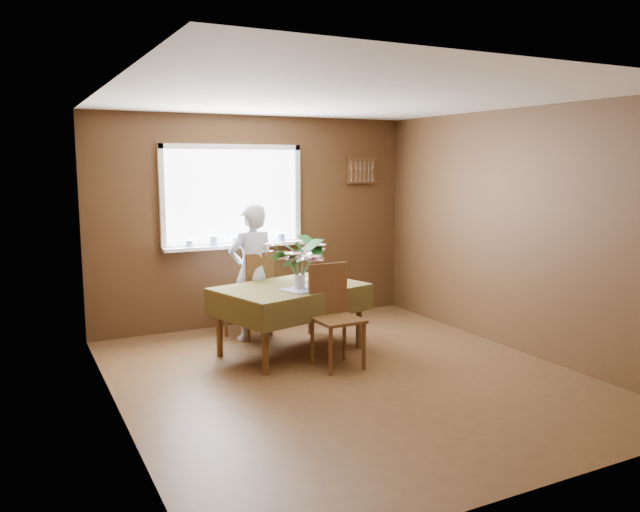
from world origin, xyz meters
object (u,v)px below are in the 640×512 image
dining_table (290,294)px  chair_near (333,311)px  seated_woman (252,272)px  flower_bouquet (300,257)px  chair_far (253,291)px

dining_table → chair_near: size_ratio=1.68×
dining_table → seated_woman: 0.68m
seated_woman → flower_bouquet: seated_woman is taller
dining_table → chair_far: (-0.14, 0.70, -0.09)m
seated_woman → flower_bouquet: size_ratio=2.68×
chair_far → chair_near: size_ratio=0.99×
dining_table → chair_far: chair_far is taller
flower_bouquet → chair_near: bearing=-68.1°
chair_near → flower_bouquet: 0.65m
seated_woman → flower_bouquet: bearing=100.0°
seated_woman → chair_far: bearing=-125.9°
dining_table → flower_bouquet: size_ratio=2.93×
dining_table → flower_bouquet: bearing=-90.4°
chair_near → flower_bouquet: bearing=110.3°
chair_far → chair_near: bearing=81.0°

